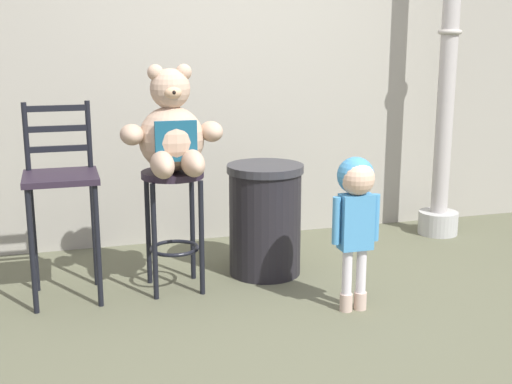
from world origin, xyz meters
The scene contains 7 objects.
ground_plane centered at (0.00, 0.00, 0.00)m, with size 24.00×24.00×0.00m, color #585943.
bar_stool_with_teddy centered at (-0.66, 0.74, 0.53)m, with size 0.38×0.38×0.75m.
teddy_bear centered at (-0.66, 0.71, 0.98)m, with size 0.61×0.55×0.64m.
child_walking centered at (0.27, 0.12, 0.65)m, with size 0.28×0.23×0.89m.
trash_bin centered at (-0.03, 0.85, 0.37)m, with size 0.50×0.50×0.73m.
lamppost centered at (1.56, 1.34, 1.07)m, with size 0.31×0.31×2.71m.
bar_chair_empty centered at (-1.31, 0.79, 0.68)m, with size 0.42×0.42×1.17m.
Camera 1 is at (-1.30, -3.24, 1.55)m, focal length 47.45 mm.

